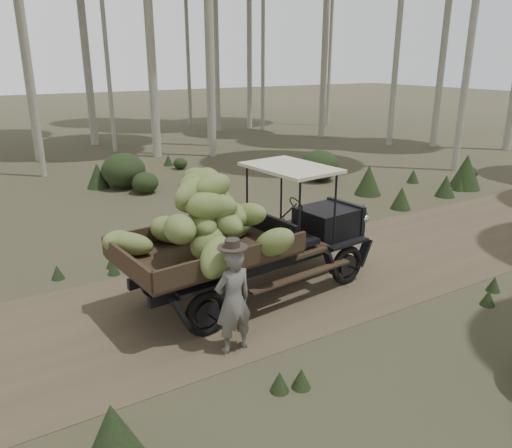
{
  "coord_description": "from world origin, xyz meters",
  "views": [
    {
      "loc": [
        -5.29,
        -7.46,
        4.3
      ],
      "look_at": [
        -0.73,
        0.03,
        1.36
      ],
      "focal_mm": 35.0,
      "sensor_mm": 36.0,
      "label": 1
    }
  ],
  "objects": [
    {
      "name": "farmer",
      "position": [
        -2.1,
        -1.56,
        0.86
      ],
      "size": [
        0.63,
        0.47,
        1.82
      ],
      "rotation": [
        0.0,
        0.0,
        3.19
      ],
      "color": "#5F5E57",
      "rests_on": "ground"
    },
    {
      "name": "undergrowth",
      "position": [
        0.92,
        -0.75,
        0.54
      ],
      "size": [
        24.03,
        21.59,
        1.36
      ],
      "color": "#233319",
      "rests_on": "ground"
    },
    {
      "name": "banana_truck",
      "position": [
        -1.33,
        -0.05,
        1.5
      ],
      "size": [
        5.45,
        2.72,
        2.62
      ],
      "rotation": [
        0.0,
        0.0,
        0.1
      ],
      "color": "black",
      "rests_on": "ground"
    },
    {
      "name": "ground",
      "position": [
        0.0,
        0.0,
        0.0
      ],
      "size": [
        120.0,
        120.0,
        0.0
      ],
      "primitive_type": "plane",
      "color": "#473D2B",
      "rests_on": "ground"
    },
    {
      "name": "dirt_track",
      "position": [
        0.0,
        0.0,
        0.0
      ],
      "size": [
        70.0,
        4.0,
        0.01
      ],
      "primitive_type": "cube",
      "color": "brown",
      "rests_on": "ground"
    }
  ]
}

